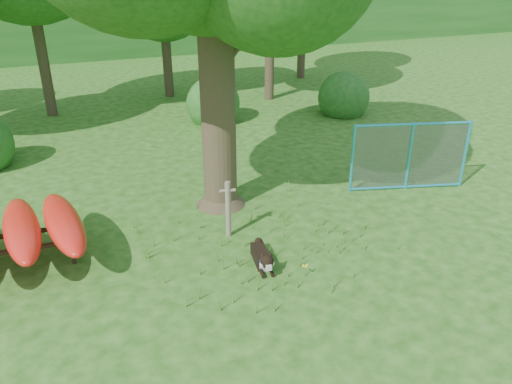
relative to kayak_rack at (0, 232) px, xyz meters
name	(u,v)px	position (x,y,z in m)	size (l,w,h in m)	color
ground	(273,272)	(4.29, -2.05, -0.69)	(80.00, 80.00, 0.00)	#1D4F0F
wooden_post	(228,208)	(4.03, -0.54, -0.08)	(0.32, 0.13, 1.16)	#6C6151
kayak_rack	(0,232)	(0.00, 0.00, 0.00)	(2.83, 2.78, 0.90)	black
husky_dog	(263,258)	(4.20, -1.81, -0.53)	(0.40, 1.04, 0.47)	black
fence_section	(409,156)	(8.71, -0.11, 0.13)	(2.71, 0.89, 2.74)	#2AA1C6
wildflower_clump	(305,267)	(4.74, -2.39, -0.50)	(0.11, 0.11, 0.23)	#487B28
shrub_right	(342,114)	(10.79, 5.95, -0.69)	(1.80, 1.80, 1.80)	#1D571C
shrub_mid	(214,121)	(6.29, 6.95, -0.69)	(1.80, 1.80, 1.80)	#1D571C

